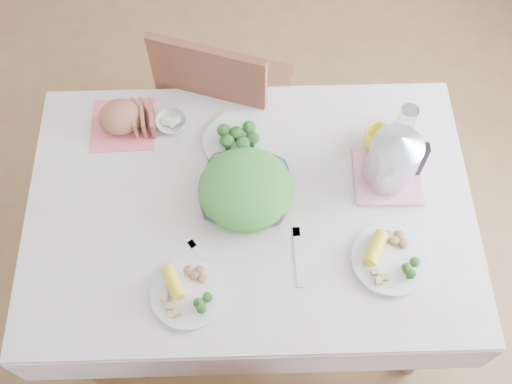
{
  "coord_description": "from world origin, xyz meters",
  "views": [
    {
      "loc": [
        -0.01,
        -0.91,
        2.55
      ],
      "look_at": [
        0.02,
        0.02,
        0.82
      ],
      "focal_mm": 42.0,
      "sensor_mm": 36.0,
      "label": 1
    }
  ],
  "objects_px": {
    "salad_bowl": "(246,193)",
    "dinner_plate_left": "(188,294)",
    "chair_far": "(230,99)",
    "yellow_mug": "(378,139)",
    "dinner_plate_right": "(390,259)",
    "electric_kettle": "(393,159)",
    "dining_table": "(251,250)"
  },
  "relations": [
    {
      "from": "chair_far",
      "to": "yellow_mug",
      "type": "height_order",
      "value": "chair_far"
    },
    {
      "from": "dining_table",
      "to": "yellow_mug",
      "type": "height_order",
      "value": "yellow_mug"
    },
    {
      "from": "salad_bowl",
      "to": "dinner_plate_right",
      "type": "bearing_deg",
      "value": -27.82
    },
    {
      "from": "chair_far",
      "to": "dinner_plate_right",
      "type": "relative_size",
      "value": 4.05
    },
    {
      "from": "dinner_plate_right",
      "to": "dinner_plate_left",
      "type": "bearing_deg",
      "value": -171.48
    },
    {
      "from": "dinner_plate_left",
      "to": "salad_bowl",
      "type": "bearing_deg",
      "value": 61.12
    },
    {
      "from": "dining_table",
      "to": "chair_far",
      "type": "distance_m",
      "value": 0.68
    },
    {
      "from": "dinner_plate_left",
      "to": "electric_kettle",
      "type": "distance_m",
      "value": 0.79
    },
    {
      "from": "yellow_mug",
      "to": "dinner_plate_left",
      "type": "bearing_deg",
      "value": -140.68
    },
    {
      "from": "electric_kettle",
      "to": "dinner_plate_left",
      "type": "bearing_deg",
      "value": -173.46
    },
    {
      "from": "salad_bowl",
      "to": "dinner_plate_right",
      "type": "xyz_separation_m",
      "value": [
        0.45,
        -0.24,
        -0.03
      ]
    },
    {
      "from": "dinner_plate_right",
      "to": "electric_kettle",
      "type": "relative_size",
      "value": 1.07
    },
    {
      "from": "dining_table",
      "to": "yellow_mug",
      "type": "bearing_deg",
      "value": 26.61
    },
    {
      "from": "dinner_plate_left",
      "to": "electric_kettle",
      "type": "relative_size",
      "value": 1.0
    },
    {
      "from": "dinner_plate_left",
      "to": "dinner_plate_right",
      "type": "distance_m",
      "value": 0.65
    },
    {
      "from": "dining_table",
      "to": "yellow_mug",
      "type": "xyz_separation_m",
      "value": [
        0.45,
        0.23,
        0.43
      ]
    },
    {
      "from": "chair_far",
      "to": "dinner_plate_left",
      "type": "relative_size",
      "value": 4.3
    },
    {
      "from": "dining_table",
      "to": "yellow_mug",
      "type": "distance_m",
      "value": 0.66
    },
    {
      "from": "salad_bowl",
      "to": "electric_kettle",
      "type": "distance_m",
      "value": 0.5
    },
    {
      "from": "chair_far",
      "to": "yellow_mug",
      "type": "distance_m",
      "value": 0.77
    },
    {
      "from": "dinner_plate_left",
      "to": "dining_table",
      "type": "bearing_deg",
      "value": 57.06
    },
    {
      "from": "chair_far",
      "to": "dinner_plate_left",
      "type": "height_order",
      "value": "chair_far"
    },
    {
      "from": "dining_table",
      "to": "electric_kettle",
      "type": "xyz_separation_m",
      "value": [
        0.47,
        0.1,
        0.51
      ]
    },
    {
      "from": "chair_far",
      "to": "salad_bowl",
      "type": "distance_m",
      "value": 0.73
    },
    {
      "from": "salad_bowl",
      "to": "dinner_plate_left",
      "type": "distance_m",
      "value": 0.38
    },
    {
      "from": "salad_bowl",
      "to": "dinner_plate_left",
      "type": "height_order",
      "value": "salad_bowl"
    },
    {
      "from": "dining_table",
      "to": "dinner_plate_left",
      "type": "xyz_separation_m",
      "value": [
        -0.2,
        -0.31,
        0.4
      ]
    },
    {
      "from": "dining_table",
      "to": "salad_bowl",
      "type": "height_order",
      "value": "salad_bowl"
    },
    {
      "from": "salad_bowl",
      "to": "dinner_plate_left",
      "type": "bearing_deg",
      "value": -118.88
    },
    {
      "from": "dining_table",
      "to": "dinner_plate_right",
      "type": "distance_m",
      "value": 0.63
    },
    {
      "from": "chair_far",
      "to": "electric_kettle",
      "type": "xyz_separation_m",
      "value": [
        0.55,
        -0.57,
        0.42
      ]
    },
    {
      "from": "dining_table",
      "to": "chair_far",
      "type": "xyz_separation_m",
      "value": [
        -0.07,
        0.67,
        0.09
      ]
    }
  ]
}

